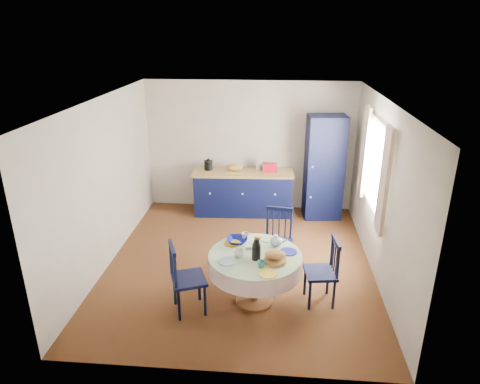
% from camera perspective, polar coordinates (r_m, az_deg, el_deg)
% --- Properties ---
extents(floor, '(4.50, 4.50, 0.00)m').
position_cam_1_polar(floor, '(6.72, -0.05, -9.39)').
color(floor, black).
rests_on(floor, ground).
extents(ceiling, '(4.50, 4.50, 0.00)m').
position_cam_1_polar(ceiling, '(5.85, -0.06, 12.14)').
color(ceiling, white).
rests_on(ceiling, wall_back).
extents(wall_back, '(4.00, 0.02, 2.50)m').
position_cam_1_polar(wall_back, '(8.31, 1.30, 6.10)').
color(wall_back, beige).
rests_on(wall_back, floor).
extents(wall_left, '(0.02, 4.50, 2.50)m').
position_cam_1_polar(wall_left, '(6.65, -17.50, 1.12)').
color(wall_left, beige).
rests_on(wall_left, floor).
extents(wall_right, '(0.02, 4.50, 2.50)m').
position_cam_1_polar(wall_right, '(6.34, 18.28, 0.04)').
color(wall_right, beige).
rests_on(wall_right, floor).
extents(window, '(0.10, 1.74, 1.45)m').
position_cam_1_polar(window, '(6.51, 17.60, 3.26)').
color(window, white).
rests_on(window, wall_right).
extents(kitchen_counter, '(1.93, 0.68, 1.09)m').
position_cam_1_polar(kitchen_counter, '(8.24, 0.39, 0.05)').
color(kitchen_counter, black).
rests_on(kitchen_counter, floor).
extents(pantry_cabinet, '(0.73, 0.55, 1.95)m').
position_cam_1_polar(pantry_cabinet, '(8.08, 11.15, 3.20)').
color(pantry_cabinet, black).
rests_on(pantry_cabinet, floor).
extents(dining_table, '(1.19, 1.19, 1.00)m').
position_cam_1_polar(dining_table, '(5.54, 2.11, -9.43)').
color(dining_table, '#553518').
rests_on(dining_table, floor).
extents(chair_left, '(0.54, 0.55, 0.96)m').
position_cam_1_polar(chair_left, '(5.50, -7.30, -11.28)').
color(chair_left, black).
rests_on(chair_left, floor).
extents(chair_far, '(0.49, 0.47, 0.97)m').
position_cam_1_polar(chair_far, '(6.33, 4.99, -6.49)').
color(chair_far, black).
rests_on(chair_far, floor).
extents(chair_right, '(0.44, 0.46, 0.92)m').
position_cam_1_polar(chair_right, '(5.74, 11.06, -10.31)').
color(chair_right, black).
rests_on(chair_right, floor).
extents(mug_a, '(0.12, 0.12, 0.10)m').
position_cam_1_polar(mug_a, '(5.41, -0.11, -8.17)').
color(mug_a, silver).
rests_on(mug_a, dining_table).
extents(mug_b, '(0.10, 0.10, 0.09)m').
position_cam_1_polar(mug_b, '(5.20, 2.83, -9.60)').
color(mug_b, teal).
rests_on(mug_b, dining_table).
extents(mug_c, '(0.12, 0.12, 0.10)m').
position_cam_1_polar(mug_c, '(5.69, 4.80, -6.69)').
color(mug_c, black).
rests_on(mug_c, dining_table).
extents(mug_d, '(0.11, 0.11, 0.10)m').
position_cam_1_polar(mug_d, '(5.82, 0.72, -5.92)').
color(mug_d, silver).
rests_on(mug_d, dining_table).
extents(cobalt_bowl, '(0.27, 0.27, 0.07)m').
position_cam_1_polar(cobalt_bowl, '(5.74, -0.38, -6.48)').
color(cobalt_bowl, navy).
rests_on(cobalt_bowl, dining_table).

